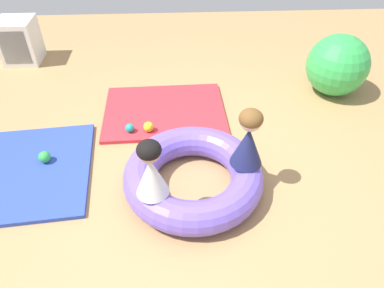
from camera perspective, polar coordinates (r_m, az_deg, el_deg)
ground_plane at (r=3.19m, az=1.24°, el=-5.72°), size 8.00×8.00×0.00m
gym_mat_near_left at (r=3.97m, az=-4.36°, el=5.20°), size 1.32×1.03×0.04m
gym_mat_far_right at (r=3.60m, az=-26.51°, el=-4.06°), size 1.46×1.31×0.04m
inflatable_cushion at (r=3.03m, az=0.20°, el=-5.00°), size 1.17×1.17×0.27m
child_in_white at (r=2.57m, az=-6.52°, el=-3.94°), size 0.27×0.27×0.48m
child_in_navy at (r=2.82m, az=8.91°, el=0.88°), size 0.27×0.27×0.51m
play_ball_teal at (r=3.66m, az=-9.79°, el=2.49°), size 0.09×0.09×0.09m
play_ball_yellow at (r=3.63m, az=-6.87°, el=2.71°), size 0.10×0.10×0.10m
play_ball_green at (r=3.53m, az=-22.24°, el=-1.91°), size 0.11×0.11×0.11m
exercise_ball_large at (r=4.46m, az=21.98°, el=11.46°), size 0.69×0.69×0.69m
storage_cube at (r=5.35m, az=-25.59°, el=14.37°), size 0.44×0.44×0.56m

